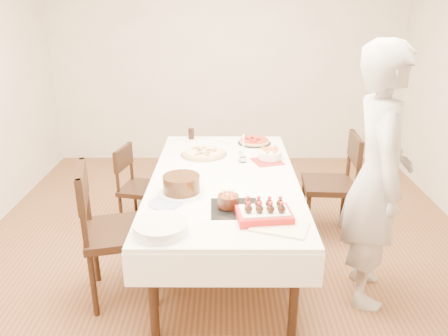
{
  "coord_description": "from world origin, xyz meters",
  "views": [
    {
      "loc": [
        -0.01,
        -3.18,
        2.07
      ],
      "look_at": [
        -0.02,
        0.01,
        0.82
      ],
      "focal_mm": 35.0,
      "sensor_mm": 36.0,
      "label": 1
    }
  ],
  "objects_px": {
    "chair_left_savory": "(143,189)",
    "chair_right_savory": "(328,185)",
    "cola_glass": "(191,134)",
    "layer_cake": "(181,184)",
    "dining_table": "(224,219)",
    "pasta_bowl": "(270,155)",
    "chair_left_dessert": "(121,232)",
    "birthday_cake": "(228,196)",
    "person": "(377,179)",
    "pizza_pepperoni": "(254,141)",
    "taper_candle": "(243,148)",
    "pizza_white": "(204,153)",
    "strawberry_box": "(264,214)"
  },
  "relations": [
    {
      "from": "chair_left_savory",
      "to": "chair_right_savory",
      "type": "bearing_deg",
      "value": -170.18
    },
    {
      "from": "cola_glass",
      "to": "layer_cake",
      "type": "distance_m",
      "value": 1.3
    },
    {
      "from": "chair_left_savory",
      "to": "cola_glass",
      "type": "distance_m",
      "value": 0.74
    },
    {
      "from": "dining_table",
      "to": "pasta_bowl",
      "type": "xyz_separation_m",
      "value": [
        0.4,
        0.4,
        0.42
      ]
    },
    {
      "from": "chair_left_dessert",
      "to": "birthday_cake",
      "type": "distance_m",
      "value": 0.83
    },
    {
      "from": "cola_glass",
      "to": "birthday_cake",
      "type": "distance_m",
      "value": 1.58
    },
    {
      "from": "person",
      "to": "pizza_pepperoni",
      "type": "distance_m",
      "value": 1.5
    },
    {
      "from": "person",
      "to": "taper_candle",
      "type": "xyz_separation_m",
      "value": [
        -0.88,
        0.77,
        -0.04
      ]
    },
    {
      "from": "chair_left_savory",
      "to": "birthday_cake",
      "type": "relative_size",
      "value": 5.57
    },
    {
      "from": "chair_left_savory",
      "to": "chair_left_dessert",
      "type": "height_order",
      "value": "chair_left_dessert"
    },
    {
      "from": "dining_table",
      "to": "cola_glass",
      "type": "bearing_deg",
      "value": 108.49
    },
    {
      "from": "pizza_white",
      "to": "chair_right_savory",
      "type": "bearing_deg",
      "value": -1.85
    },
    {
      "from": "layer_cake",
      "to": "pizza_white",
      "type": "bearing_deg",
      "value": 81.39
    },
    {
      "from": "cola_glass",
      "to": "chair_right_savory",
      "type": "bearing_deg",
      "value": -22.36
    },
    {
      "from": "chair_left_dessert",
      "to": "layer_cake",
      "type": "relative_size",
      "value": 3.04
    },
    {
      "from": "dining_table",
      "to": "person",
      "type": "bearing_deg",
      "value": -23.15
    },
    {
      "from": "pizza_white",
      "to": "taper_candle",
      "type": "distance_m",
      "value": 0.4
    },
    {
      "from": "cola_glass",
      "to": "birthday_cake",
      "type": "xyz_separation_m",
      "value": [
        0.36,
        -1.54,
        0.03
      ]
    },
    {
      "from": "chair_left_savory",
      "to": "strawberry_box",
      "type": "height_order",
      "value": "strawberry_box"
    },
    {
      "from": "pizza_pepperoni",
      "to": "pasta_bowl",
      "type": "distance_m",
      "value": 0.46
    },
    {
      "from": "dining_table",
      "to": "taper_candle",
      "type": "distance_m",
      "value": 0.62
    },
    {
      "from": "pizza_white",
      "to": "birthday_cake",
      "type": "distance_m",
      "value": 1.07
    },
    {
      "from": "chair_right_savory",
      "to": "pizza_white",
      "type": "relative_size",
      "value": 2.3
    },
    {
      "from": "chair_right_savory",
      "to": "birthday_cake",
      "type": "bearing_deg",
      "value": -128.98
    },
    {
      "from": "birthday_cake",
      "to": "strawberry_box",
      "type": "relative_size",
      "value": 0.42
    },
    {
      "from": "chair_left_dessert",
      "to": "birthday_cake",
      "type": "xyz_separation_m",
      "value": [
        0.76,
        -0.08,
        0.32
      ]
    },
    {
      "from": "cola_glass",
      "to": "layer_cake",
      "type": "relative_size",
      "value": 0.32
    },
    {
      "from": "pizza_white",
      "to": "pizza_pepperoni",
      "type": "distance_m",
      "value": 0.59
    },
    {
      "from": "pizza_pepperoni",
      "to": "pasta_bowl",
      "type": "relative_size",
      "value": 1.52
    },
    {
      "from": "dining_table",
      "to": "chair_right_savory",
      "type": "xyz_separation_m",
      "value": [
        0.95,
        0.46,
        0.11
      ]
    },
    {
      "from": "chair_right_savory",
      "to": "person",
      "type": "xyz_separation_m",
      "value": [
        0.09,
        -0.91,
        0.44
      ]
    },
    {
      "from": "pizza_pepperoni",
      "to": "layer_cake",
      "type": "relative_size",
      "value": 0.93
    },
    {
      "from": "dining_table",
      "to": "pizza_white",
      "type": "xyz_separation_m",
      "value": [
        -0.18,
        0.5,
        0.4
      ]
    },
    {
      "from": "person",
      "to": "chair_left_savory",
      "type": "bearing_deg",
      "value": 69.38
    },
    {
      "from": "taper_candle",
      "to": "strawberry_box",
      "type": "relative_size",
      "value": 0.74
    },
    {
      "from": "chair_right_savory",
      "to": "birthday_cake",
      "type": "relative_size",
      "value": 6.63
    },
    {
      "from": "chair_right_savory",
      "to": "chair_left_savory",
      "type": "distance_m",
      "value": 1.71
    },
    {
      "from": "pizza_pepperoni",
      "to": "chair_right_savory",
      "type": "bearing_deg",
      "value": -30.32
    },
    {
      "from": "chair_right_savory",
      "to": "person",
      "type": "distance_m",
      "value": 1.01
    },
    {
      "from": "chair_left_dessert",
      "to": "strawberry_box",
      "type": "height_order",
      "value": "chair_left_dessert"
    },
    {
      "from": "layer_cake",
      "to": "strawberry_box",
      "type": "distance_m",
      "value": 0.69
    },
    {
      "from": "pizza_white",
      "to": "pizza_pepperoni",
      "type": "bearing_deg",
      "value": 36.28
    },
    {
      "from": "chair_right_savory",
      "to": "person",
      "type": "relative_size",
      "value": 0.52
    },
    {
      "from": "pasta_bowl",
      "to": "taper_candle",
      "type": "bearing_deg",
      "value": -161.96
    },
    {
      "from": "pizza_white",
      "to": "birthday_cake",
      "type": "xyz_separation_m",
      "value": [
        0.21,
        -1.05,
        0.06
      ]
    },
    {
      "from": "dining_table",
      "to": "chair_right_savory",
      "type": "bearing_deg",
      "value": 25.94
    },
    {
      "from": "chair_left_savory",
      "to": "pasta_bowl",
      "type": "bearing_deg",
      "value": -174.32
    },
    {
      "from": "person",
      "to": "layer_cake",
      "type": "distance_m",
      "value": 1.36
    },
    {
      "from": "pizza_pepperoni",
      "to": "strawberry_box",
      "type": "xyz_separation_m",
      "value": [
        -0.03,
        -1.56,
        0.02
      ]
    },
    {
      "from": "dining_table",
      "to": "pasta_bowl",
      "type": "distance_m",
      "value": 0.7
    }
  ]
}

